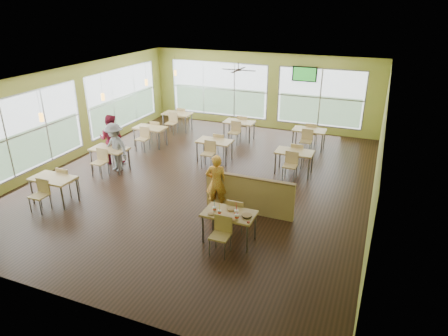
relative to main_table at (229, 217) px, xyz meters
The scene contains 20 objects.
room 3.73m from the main_table, 123.69° to the left, with size 12.00×12.04×3.20m.
window_bays 7.70m from the main_table, 127.41° to the left, with size 9.24×10.24×2.38m.
main_table is the anchor object (origin of this frame).
half_wall_divider 1.45m from the main_table, 90.00° to the left, with size 2.40×0.14×1.04m.
dining_tables 5.61m from the main_table, 122.91° to the left, with size 6.92×8.72×0.87m.
pendant_lights 6.62m from the main_table, 144.75° to the left, with size 0.11×7.31×0.86m.
ceiling_fan 6.73m from the main_table, 108.43° to the left, with size 1.25×1.25×0.29m.
tv_backwall 9.08m from the main_table, 91.29° to the left, with size 1.00×0.07×0.60m.
man_plaid 1.60m from the main_table, 123.73° to the left, with size 0.57×0.37×1.56m, color orange.
patron_maroon 6.28m from the main_table, 151.07° to the left, with size 0.83×0.65×1.72m, color maroon.
patron_grey 5.58m from the main_table, 153.12° to the left, with size 1.05×0.60×1.62m, color slate.
cup_blue 0.39m from the main_table, 167.80° to the right, with size 0.09×0.09×0.33m.
cup_yellow 0.30m from the main_table, 136.41° to the right, with size 0.09×0.09×0.31m.
cup_red_near 0.28m from the main_table, 15.72° to the right, with size 0.10×0.10×0.37m.
cup_red_far 0.40m from the main_table, 40.21° to the right, with size 0.10×0.10×0.36m.
food_basket 0.46m from the main_table, ahead, with size 0.24×0.24×0.05m.
ketchup_cup 0.62m from the main_table, 24.97° to the right, with size 0.07×0.07×0.03m, color maroon.
wrapper_left 0.45m from the main_table, 145.82° to the right, with size 0.16×0.15×0.04m, color tan.
wrapper_mid 0.20m from the main_table, 93.05° to the left, with size 0.22×0.19×0.05m, color tan.
wrapper_right 0.39m from the main_table, 54.26° to the right, with size 0.14×0.12×0.03m, color tan.
Camera 1 is at (4.88, -10.46, 5.27)m, focal length 32.00 mm.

